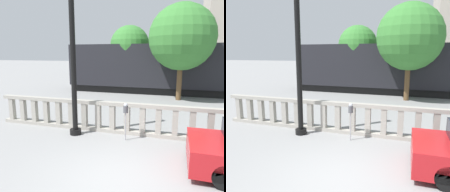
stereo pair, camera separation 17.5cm
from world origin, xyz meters
TOP-DOWN VIEW (x-y plane):
  - ground_plane at (0.00, 0.00)m, footprint 160.00×160.00m
  - balustrade at (0.00, 3.15)m, footprint 12.36×0.24m
  - lamppost at (-2.47, 2.56)m, footprint 0.43×0.43m
  - parking_meter at (-0.50, 2.53)m, footprint 0.17×0.17m
  - train_near at (2.86, 12.68)m, footprint 19.81×2.79m
  - train_far at (0.81, 26.79)m, footprint 27.23×3.01m
  - tree_left at (-2.61, 12.77)m, footprint 3.09×3.09m
  - tree_right at (1.29, 10.26)m, footprint 4.20×4.20m

SIDE VIEW (x-z plane):
  - ground_plane at x=0.00m, z-range 0.00..0.00m
  - balustrade at x=0.00m, z-range 0.00..1.22m
  - parking_meter at x=-0.50m, z-range 0.40..1.76m
  - train_near at x=2.86m, z-range -0.20..4.14m
  - train_far at x=0.81m, z-range -0.21..4.20m
  - lamppost at x=-2.47m, z-range -0.17..5.98m
  - tree_left at x=-2.61m, z-range 1.05..6.29m
  - tree_right at x=1.29m, z-range 0.97..7.13m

